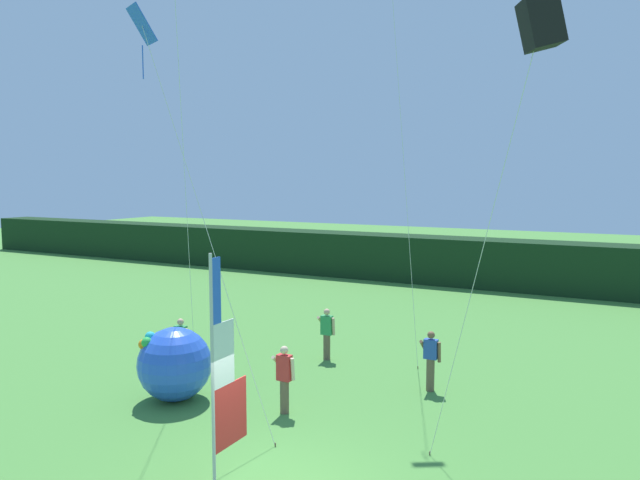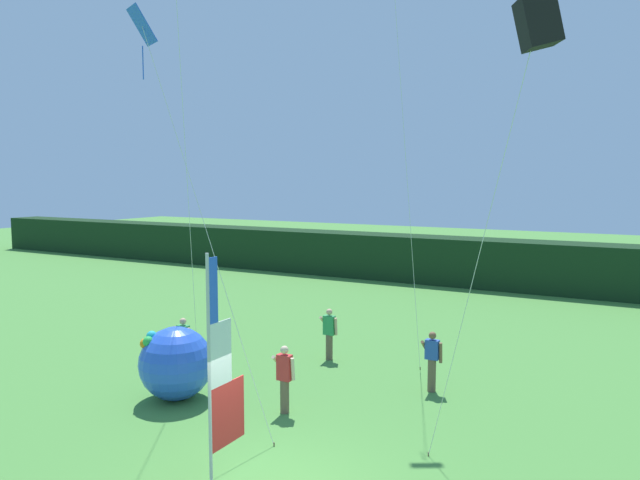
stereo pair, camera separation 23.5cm
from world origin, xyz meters
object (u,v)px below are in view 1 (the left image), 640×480
Objects in this scene: kite_blue_diamond_1 at (150,52)px; person_far_right at (327,332)px; person_far_left at (284,377)px; kite_black_box_4 at (540,25)px; banner_flag at (223,379)px; person_near_banner at (431,359)px; inflatable_balloon at (174,364)px; person_mid_field at (181,343)px.

person_far_right is at bearing 83.80° from kite_blue_diamond_1.
person_far_left is 0.19× the size of kite_black_box_4.
banner_flag is at bearing -75.62° from person_far_right.
banner_flag is 2.71× the size of person_far_right.
person_near_banner is (1.70, 6.87, -1.25)m from banner_flag.
inflatable_balloon is (-3.92, 3.10, -1.17)m from banner_flag.
person_far_left is 8.03m from kite_blue_diamond_1.
person_near_banner reaches higher than person_far_right.
person_near_banner is 1.00× the size of person_far_right.
person_far_left is 0.88× the size of inflatable_balloon.
banner_flag is 2.33× the size of inflatable_balloon.
banner_flag reaches higher than person_mid_field.
kite_black_box_4 reaches higher than person_near_banner.
person_near_banner is at bearing -17.67° from person_far_right.
kite_black_box_4 is at bearing -41.35° from person_far_right.
kite_blue_diamond_1 reaches higher than inflatable_balloon.
banner_flag is at bearing -43.09° from person_mid_field.
kite_blue_diamond_1 is at bearing 154.22° from banner_flag.
person_far_right is at bearing 162.33° from person_near_banner.
person_mid_field is at bearing 125.02° from kite_blue_diamond_1.
person_mid_field is at bearing -165.39° from person_near_banner.
banner_flag is 5.13m from inflatable_balloon.
banner_flag reaches higher than person_far_right.
inflatable_balloon is (-5.61, -3.77, 0.08)m from person_near_banner.
kite_blue_diamond_1 is (-2.80, 1.35, 6.23)m from banner_flag.
person_near_banner is at bearing 33.86° from inflatable_balloon.
banner_flag is 2.71× the size of person_near_banner.
kite_blue_diamond_1 is (-0.73, -6.71, 7.48)m from person_far_right.
inflatable_balloon reaches higher than person_far_right.
person_far_left is at bearing 51.90° from kite_blue_diamond_1.
person_far_right is at bearing 104.15° from person_far_left.
kite_black_box_4 is at bearing -56.86° from person_near_banner.
kite_blue_diamond_1 reaches higher than kite_black_box_4.
kite_black_box_4 reaches higher than person_far_right.
kite_black_box_4 is at bearing 4.04° from kite_blue_diamond_1.
person_far_right is (-1.10, 4.38, -0.02)m from person_far_left.
banner_flag is 4.01m from person_far_left.
person_near_banner is at bearing 50.05° from person_far_left.
person_far_right is at bearing 138.65° from kite_black_box_4.
banner_flag reaches higher than person_far_left.
banner_flag is 8.01m from kite_black_box_4.
inflatable_balloon is at bearing -110.42° from person_far_right.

